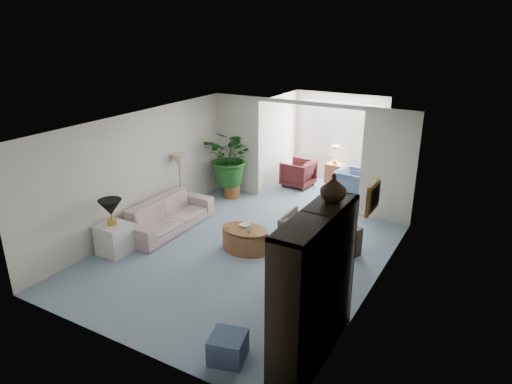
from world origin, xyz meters
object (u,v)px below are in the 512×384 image
Objects in this scene: entertainment_cabinet at (314,285)px; sunroom_chair_blue at (352,183)px; cabinet_urn at (333,188)px; plant_pot at (232,191)px; coffee_table at (245,239)px; ottoman at (228,347)px; table_lamp at (110,207)px; sunroom_table at (334,173)px; end_table at (114,239)px; sofa at (168,215)px; framed_picture at (374,197)px; wingback_chair at (306,234)px; coffee_bowl at (245,225)px; side_table_dark at (346,241)px; sunroom_chair_maroon at (298,174)px; coffee_cup at (249,230)px; floor_lamp at (179,160)px.

sunroom_chair_blue is at bearing 103.77° from entertainment_cabinet.
cabinet_urn reaches higher than sunroom_chair_blue.
coffee_table is at bearing -52.51° from plant_pot.
plant_pot is (-3.18, 5.08, -0.02)m from ottoman.
plant_pot is 3.05m from sunroom_chair_blue.
table_lamp reaches higher than sunroom_chair_blue.
plant_pot is at bearing 122.08° from ottoman.
table_lamp is 6.39m from sunroom_table.
coffee_table is 2.63× the size of cabinet_urn.
end_table is at bearing 0.00° from table_lamp.
sofa is 4.84m from cabinet_urn.
framed_picture reaches higher than wingback_chair.
coffee_bowl is at bearing -87.74° from sofa.
table_lamp is 4.48m from side_table_dark.
sunroom_chair_maroon is at bearing -63.71° from wingback_chair.
entertainment_cabinet reaches higher than table_lamp.
sunroom_chair_maroon is at bearing 99.82° from coffee_table.
sunroom_chair_blue is 0.98× the size of sunroom_chair_maroon.
wingback_chair is (0.91, 0.62, -0.11)m from coffee_cup.
sofa reaches higher than coffee_cup.
sunroom_chair_blue is at bearing 43.26° from floor_lamp.
side_table_dark is (0.70, 0.30, -0.10)m from wingback_chair.
sunroom_chair_blue reaches higher than end_table.
sofa is at bearing 140.06° from ottoman.
floor_lamp reaches higher than sofa.
framed_picture is at bearing 12.07° from end_table.
coffee_table is at bearing 32.20° from table_lamp.
sofa is at bearing -177.51° from coffee_bowl.
sofa reaches higher than end_table.
coffee_bowl is at bearing 137.53° from entertainment_cabinet.
wingback_chair is at bearing 31.65° from sunroom_chair_maroon.
sunroom_chair_blue is at bearing 60.58° from end_table.
sunroom_chair_maroon is at bearing 126.94° from framed_picture.
coffee_cup is 0.23× the size of plant_pot.
framed_picture is 0.25× the size of entertainment_cabinet.
table_lamp is 0.46× the size of coffee_table.
coffee_table is at bearing 25.16° from wingback_chair.
wingback_chair is at bearing 34.24° from coffee_cup.
framed_picture reaches higher than table_lamp.
table_lamp is at bearing 177.41° from cabinet_urn.
cabinet_urn is at bearing -100.97° from framed_picture.
sofa is at bearing 176.70° from coffee_cup.
side_table_dark is 3.06m from cabinet_urn.
side_table_dark is at bearing -66.21° from sunroom_table.
ottoman is (1.25, -2.66, -0.31)m from coffee_cup.
wingback_chair is at bearing -76.58° from sunroom_table.
ottoman is at bearing -114.55° from framed_picture.
ottoman is (3.52, -1.43, -0.76)m from table_lamp.
floor_lamp is at bearing 135.03° from ottoman.
floor_lamp is at bearing 156.98° from coffee_cup.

